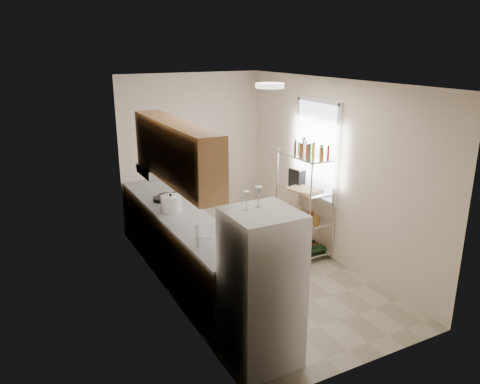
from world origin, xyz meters
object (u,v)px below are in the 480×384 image
Objects in this scene: espresso_machine at (297,176)px; cutting_board at (304,190)px; rice_cooker at (171,204)px; frying_pan_large at (163,199)px; refrigerator at (261,289)px.

cutting_board is at bearing -115.50° from espresso_machine.
rice_cooker is at bearing 166.99° from espresso_machine.
espresso_machine is (1.93, -0.54, 0.22)m from frying_pan_large.
frying_pan_large is 0.63× the size of cutting_board.
refrigerator reaches higher than rice_cooker.
frying_pan_large is (0.05, 0.49, -0.08)m from rice_cooker.
cutting_board is (1.86, -0.83, 0.10)m from frying_pan_large.
cutting_board is (1.91, -0.34, 0.02)m from rice_cooker.
rice_cooker is 0.61× the size of cutting_board.
refrigerator reaches higher than frying_pan_large.
rice_cooker is at bearing -120.64° from frying_pan_large.
espresso_machine is at bearing -40.59° from frying_pan_large.
frying_pan_large is (-0.07, 2.68, 0.13)m from refrigerator.
cutting_board is (1.79, 1.84, 0.24)m from refrigerator.
refrigerator is 3.56× the size of cutting_board.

